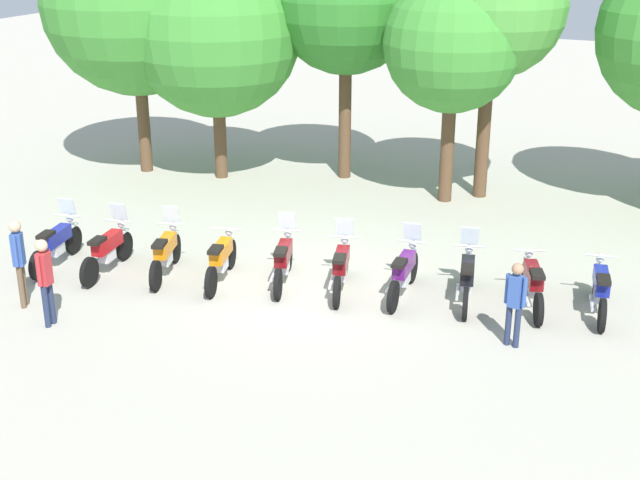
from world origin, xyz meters
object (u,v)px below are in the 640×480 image
Objects in this scene: person_0 at (45,276)px; tree_0 at (135,2)px; motorcycle_0 at (56,243)px; tree_3 at (453,43)px; motorcycle_8 at (533,283)px; motorcycle_9 at (600,289)px; motorcycle_5 at (341,267)px; motorcycle_2 at (166,252)px; motorcycle_3 at (221,259)px; person_1 at (515,299)px; tree_1 at (216,31)px; motorcycle_6 at (404,272)px; person_2 at (19,256)px; tree_4 at (492,4)px; motorcycle_4 at (283,260)px; motorcycle_7 at (467,277)px; motorcycle_1 at (108,249)px.

tree_0 is (-4.21, 9.47, 3.91)m from person_0.
motorcycle_0 is 0.36× the size of tree_3.
motorcycle_9 is (1.25, 0.24, 0.00)m from motorcycle_8.
person_0 is (1.79, -2.43, 0.49)m from motorcycle_0.
motorcycle_2 is at bearing 85.08° from motorcycle_5.
motorcycle_8 is 0.35× the size of tree_3.
motorcycle_3 is at bearing -90.86° from motorcycle_0.
person_0 is 8.56m from person_1.
motorcycle_0 is 10.84m from tree_3.
tree_0 reaches higher than tree_1.
motorcycle_5 is 5.76m from person_0.
motorcycle_8 is (2.48, 0.48, -0.01)m from motorcycle_6.
person_2 reaches higher than motorcycle_6.
person_2 is (-9.18, -2.12, 0.14)m from person_1.
motorcycle_0 is 0.31× the size of tree_4.
motorcycle_2 is 0.99× the size of motorcycle_3.
motorcycle_8 is (6.22, 1.30, 0.00)m from motorcycle_3.
motorcycle_8 is 0.30× the size of tree_4.
motorcycle_4 reaches higher than motorcycle_9.
tree_4 is at bearing -1.44° from motorcycle_7.
tree_3 is at bearing -118.41° from person_0.
motorcycle_6 is 1.04× the size of motorcycle_8.
tree_1 reaches higher than person_0.
motorcycle_8 is 9.29m from person_0.
tree_1 is (-9.98, 5.39, 3.71)m from motorcycle_8.
motorcycle_8 is 14.10m from tree_0.
tree_3 is (9.01, 0.75, -0.74)m from tree_0.
motorcycle_4 is (2.49, 0.61, 0.00)m from motorcycle_2.
motorcycle_7 is 7.42m from tree_3.
tree_1 is 6.63m from tree_3.
person_1 reaches higher than motorcycle_0.
motorcycle_9 is 2.43m from person_1.
motorcycle_6 is 12.18m from tree_0.
motorcycle_0 and motorcycle_2 have the same top height.
tree_0 is at bearing 51.73° from motorcycle_7.
person_0 is (-8.17, -4.38, 0.51)m from motorcycle_8.
motorcycle_3 is at bearing 86.68° from motorcycle_5.
motorcycle_1 reaches higher than motorcycle_3.
motorcycle_8 is at bearing -94.70° from motorcycle_5.
motorcycle_0 is 5.09m from motorcycle_4.
motorcycle_8 is 0.28× the size of tree_0.
tree_1 reaches higher than motorcycle_5.
person_1 is (8.69, 0.03, 0.41)m from motorcycle_1.
motorcycle_1 is 1.03× the size of motorcycle_4.
motorcycle_6 is 3.80m from motorcycle_9.
tree_1 is at bearing 44.51° from motorcycle_7.
motorcycle_3 is at bearing -99.59° from motorcycle_2.
person_1 is 0.27× the size of tree_3.
tree_3 reaches higher than motorcycle_0.
motorcycle_9 is 8.13m from tree_3.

